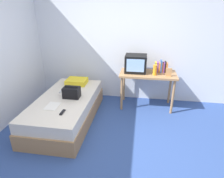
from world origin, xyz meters
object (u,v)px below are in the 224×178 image
water_bottle (155,70)px  book_row (161,67)px  handbag (72,92)px  tv (136,64)px  pillow (77,81)px  magazine (52,106)px  remote_dark (62,112)px  bed (67,109)px  desk (148,77)px  picture_frame (169,72)px  remote_silver (61,91)px

water_bottle → book_row: size_ratio=0.81×
water_bottle → handbag: bearing=-156.0°
tv → pillow: size_ratio=1.02×
magazine → remote_dark: size_ratio=1.86×
water_bottle → bed: bearing=-157.2°
pillow → magazine: size_ratio=1.49×
desk → picture_frame: picture_frame is taller
picture_frame → magazine: 2.28m
water_bottle → remote_dark: 1.97m
remote_dark → book_row: bearing=42.5°
desk → pillow: 1.54m
book_row → pillow: (-1.79, -0.24, -0.34)m
pillow → remote_dark: pillow is taller
pillow → bed: bearing=-89.4°
magazine → tv: bearing=42.4°
pillow → book_row: bearing=7.5°
tv → remote_silver: size_ratio=3.06×
bed → remote_dark: remote_dark is taller
magazine → desk: bearing=36.5°
bed → remote_dark: 0.64m
picture_frame → pillow: bearing=179.1°
water_bottle → magazine: bearing=-148.3°
pillow → magazine: pillow is taller
book_row → handbag: (-1.66, -0.91, -0.30)m
tv → pillow: tv is taller
tv → book_row: (0.53, 0.07, -0.07)m
picture_frame → pillow: size_ratio=0.39×
pillow → magazine: (-0.08, -1.06, -0.05)m
remote_dark → remote_silver: (-0.35, 0.78, 0.00)m
water_bottle → pillow: 1.69m
bed → desk: bearing=28.1°
bed → pillow: pillow is taller
desk → tv: size_ratio=2.64×
tv → remote_silver: 1.63m
bed → magazine: bearing=-102.5°
bed → picture_frame: (1.91, 0.66, 0.62)m
book_row → remote_silver: 2.11m
desk → book_row: 0.35m
handbag → remote_dark: (0.05, -0.57, -0.09)m
picture_frame → remote_dark: size_ratio=1.08×
tv → remote_dark: (-1.08, -1.40, -0.46)m
bed → handbag: (0.12, 0.01, 0.35)m
picture_frame → magazine: picture_frame is taller
bed → desk: desk is taller
bed → remote_dark: size_ratio=12.82×
tv → picture_frame: (0.66, -0.19, -0.10)m
water_bottle → pillow: (-1.65, -0.01, -0.34)m
book_row → remote_silver: book_row is taller
picture_frame → remote_silver: bearing=-168.2°
water_bottle → tv: bearing=158.8°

